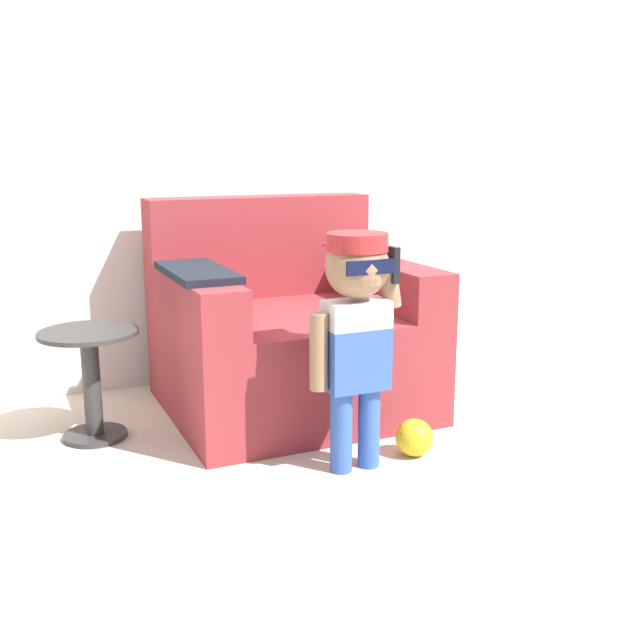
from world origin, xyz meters
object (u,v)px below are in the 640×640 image
object	(u,v)px
side_table	(91,373)
toy_ball	(414,437)
armchair	(286,334)
person_child	(356,315)

from	to	relation	value
side_table	toy_ball	xyz separation A→B (m)	(1.10, -0.69, -0.20)
armchair	person_child	distance (m)	0.80
person_child	toy_ball	bearing A→B (deg)	2.51
side_table	armchair	bearing A→B (deg)	3.78
person_child	toy_ball	size ratio (longest dim) A/B	5.97
armchair	side_table	world-z (taller)	armchair
armchair	side_table	size ratio (longest dim) A/B	2.44
side_table	toy_ball	size ratio (longest dim) A/B	3.09
person_child	toy_ball	world-z (taller)	person_child
person_child	side_table	xyz separation A→B (m)	(-0.84, 0.70, -0.31)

